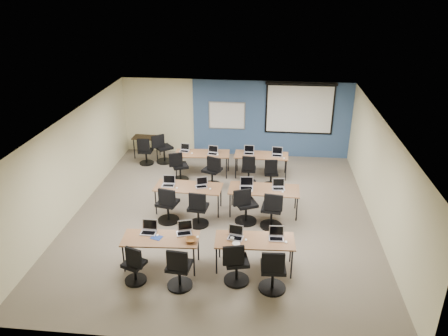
# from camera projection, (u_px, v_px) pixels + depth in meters

# --- Properties ---
(floor) EXTENTS (8.00, 9.00, 0.02)m
(floor) POSITION_uv_depth(u_px,v_px,m) (222.00, 215.00, 11.84)
(floor) COLOR #6B6354
(floor) RESTS_ON ground
(ceiling) EXTENTS (8.00, 9.00, 0.02)m
(ceiling) POSITION_uv_depth(u_px,v_px,m) (222.00, 120.00, 10.74)
(ceiling) COLOR white
(ceiling) RESTS_ON ground
(wall_back) EXTENTS (8.00, 0.04, 2.70)m
(wall_back) POSITION_uv_depth(u_px,v_px,m) (236.00, 118.00, 15.38)
(wall_back) COLOR beige
(wall_back) RESTS_ON ground
(wall_front) EXTENTS (8.00, 0.04, 2.70)m
(wall_front) POSITION_uv_depth(u_px,v_px,m) (192.00, 282.00, 7.21)
(wall_front) COLOR beige
(wall_front) RESTS_ON ground
(wall_left) EXTENTS (0.04, 9.00, 2.70)m
(wall_left) POSITION_uv_depth(u_px,v_px,m) (73.00, 164.00, 11.67)
(wall_left) COLOR beige
(wall_left) RESTS_ON ground
(wall_right) EXTENTS (0.04, 9.00, 2.70)m
(wall_right) POSITION_uv_depth(u_px,v_px,m) (381.00, 177.00, 10.92)
(wall_right) COLOR beige
(wall_right) RESTS_ON ground
(blue_accent_panel) EXTENTS (5.50, 0.04, 2.70)m
(blue_accent_panel) POSITION_uv_depth(u_px,v_px,m) (271.00, 119.00, 15.23)
(blue_accent_panel) COLOR #3D5977
(blue_accent_panel) RESTS_ON wall_back
(whiteboard) EXTENTS (1.28, 0.03, 0.98)m
(whiteboard) POSITION_uv_depth(u_px,v_px,m) (227.00, 116.00, 15.30)
(whiteboard) COLOR #ACB0B3
(whiteboard) RESTS_ON wall_back
(projector_screen) EXTENTS (2.40, 0.10, 1.82)m
(projector_screen) POSITION_uv_depth(u_px,v_px,m) (300.00, 106.00, 14.87)
(projector_screen) COLOR black
(projector_screen) RESTS_ON wall_back
(training_table_front_left) EXTENTS (1.67, 0.70, 0.73)m
(training_table_front_left) POSITION_uv_depth(u_px,v_px,m) (161.00, 240.00, 9.54)
(training_table_front_left) COLOR #986028
(training_table_front_left) RESTS_ON floor
(training_table_front_right) EXTENTS (1.73, 0.72, 0.73)m
(training_table_front_right) POSITION_uv_depth(u_px,v_px,m) (255.00, 242.00, 9.48)
(training_table_front_right) COLOR olive
(training_table_front_right) RESTS_ON floor
(training_table_mid_left) EXTENTS (1.82, 0.76, 0.73)m
(training_table_mid_left) POSITION_uv_depth(u_px,v_px,m) (188.00, 188.00, 11.84)
(training_table_mid_left) COLOR brown
(training_table_mid_left) RESTS_ON floor
(training_table_mid_right) EXTENTS (1.89, 0.79, 0.73)m
(training_table_mid_right) POSITION_uv_depth(u_px,v_px,m) (264.00, 190.00, 11.71)
(training_table_mid_right) COLOR #A57A46
(training_table_mid_right) RESTS_ON floor
(training_table_back_left) EXTENTS (1.74, 0.73, 0.73)m
(training_table_back_left) POSITION_uv_depth(u_px,v_px,m) (202.00, 154.00, 14.04)
(training_table_back_left) COLOR brown
(training_table_back_left) RESTS_ON floor
(training_table_back_right) EXTENTS (1.70, 0.71, 0.73)m
(training_table_back_right) POSITION_uv_depth(u_px,v_px,m) (261.00, 156.00, 13.91)
(training_table_back_right) COLOR #AA5C2D
(training_table_back_right) RESTS_ON floor
(laptop_0) EXTENTS (0.35, 0.29, 0.26)m
(laptop_0) POSITION_uv_depth(u_px,v_px,m) (149.00, 229.00, 9.71)
(laptop_0) COLOR #B5B5B5
(laptop_0) RESTS_ON training_table_front_left
(mouse_0) EXTENTS (0.06, 0.09, 0.03)m
(mouse_0) POSITION_uv_depth(u_px,v_px,m) (157.00, 235.00, 9.60)
(mouse_0) COLOR white
(mouse_0) RESTS_ON training_table_front_left
(task_chair_0) EXTENTS (0.49, 0.47, 0.95)m
(task_chair_0) POSITION_uv_depth(u_px,v_px,m) (135.00, 268.00, 9.11)
(task_chair_0) COLOR black
(task_chair_0) RESTS_ON floor
(laptop_1) EXTENTS (0.33, 0.28, 0.25)m
(laptop_1) POSITION_uv_depth(u_px,v_px,m) (184.00, 230.00, 9.69)
(laptop_1) COLOR #AAAAAA
(laptop_1) RESTS_ON training_table_front_left
(mouse_1) EXTENTS (0.08, 0.10, 0.03)m
(mouse_1) POSITION_uv_depth(u_px,v_px,m) (198.00, 237.00, 9.53)
(mouse_1) COLOR white
(mouse_1) RESTS_ON training_table_front_left
(task_chair_1) EXTENTS (0.54, 0.54, 1.02)m
(task_chair_1) POSITION_uv_depth(u_px,v_px,m) (179.00, 271.00, 8.95)
(task_chair_1) COLOR black
(task_chair_1) RESTS_ON floor
(laptop_2) EXTENTS (0.33, 0.28, 0.25)m
(laptop_2) POSITION_uv_depth(u_px,v_px,m) (236.00, 235.00, 9.53)
(laptop_2) COLOR #B6B7BD
(laptop_2) RESTS_ON training_table_front_right
(mouse_2) EXTENTS (0.07, 0.09, 0.03)m
(mouse_2) POSITION_uv_depth(u_px,v_px,m) (246.00, 240.00, 9.44)
(mouse_2) COLOR white
(mouse_2) RESTS_ON training_table_front_right
(task_chair_2) EXTENTS (0.54, 0.54, 1.02)m
(task_chair_2) POSITION_uv_depth(u_px,v_px,m) (236.00, 266.00, 9.10)
(task_chair_2) COLOR black
(task_chair_2) RESTS_ON floor
(laptop_3) EXTENTS (0.32, 0.28, 0.25)m
(laptop_3) POSITION_uv_depth(u_px,v_px,m) (276.00, 236.00, 9.49)
(laptop_3) COLOR #AAAAB6
(laptop_3) RESTS_ON training_table_front_right
(mouse_3) EXTENTS (0.07, 0.11, 0.04)m
(mouse_3) POSITION_uv_depth(u_px,v_px,m) (286.00, 242.00, 9.35)
(mouse_3) COLOR white
(mouse_3) RESTS_ON training_table_front_right
(task_chair_3) EXTENTS (0.57, 0.57, 1.04)m
(task_chair_3) POSITION_uv_depth(u_px,v_px,m) (273.00, 273.00, 8.87)
(task_chair_3) COLOR black
(task_chair_3) RESTS_ON floor
(laptop_4) EXTENTS (0.34, 0.29, 0.26)m
(laptop_4) POSITION_uv_depth(u_px,v_px,m) (169.00, 183.00, 11.87)
(laptop_4) COLOR silver
(laptop_4) RESTS_ON training_table_mid_left
(mouse_4) EXTENTS (0.07, 0.10, 0.03)m
(mouse_4) POSITION_uv_depth(u_px,v_px,m) (177.00, 188.00, 11.72)
(mouse_4) COLOR white
(mouse_4) RESTS_ON training_table_mid_left
(task_chair_4) EXTENTS (0.57, 0.57, 1.04)m
(task_chair_4) POSITION_uv_depth(u_px,v_px,m) (168.00, 207.00, 11.36)
(task_chair_4) COLOR black
(task_chair_4) RESTS_ON floor
(laptop_5) EXTENTS (0.31, 0.26, 0.24)m
(laptop_5) POSITION_uv_depth(u_px,v_px,m) (202.00, 184.00, 11.81)
(laptop_5) COLOR #AEAEAE
(laptop_5) RESTS_ON training_table_mid_left
(mouse_5) EXTENTS (0.07, 0.10, 0.04)m
(mouse_5) POSITION_uv_depth(u_px,v_px,m) (210.00, 189.00, 11.67)
(mouse_5) COLOR white
(mouse_5) RESTS_ON training_table_mid_left
(task_chair_5) EXTENTS (0.54, 0.54, 1.02)m
(task_chair_5) POSITION_uv_depth(u_px,v_px,m) (198.00, 211.00, 11.20)
(task_chair_5) COLOR black
(task_chair_5) RESTS_ON floor
(laptop_6) EXTENTS (0.36, 0.31, 0.27)m
(laptop_6) POSITION_uv_depth(u_px,v_px,m) (246.00, 185.00, 11.74)
(laptop_6) COLOR #B0B1BE
(laptop_6) RESTS_ON training_table_mid_right
(mouse_6) EXTENTS (0.08, 0.11, 0.03)m
(mouse_6) POSITION_uv_depth(u_px,v_px,m) (251.00, 191.00, 11.54)
(mouse_6) COLOR white
(mouse_6) RESTS_ON training_table_mid_right
(task_chair_6) EXTENTS (0.62, 0.58, 1.05)m
(task_chair_6) POSITION_uv_depth(u_px,v_px,m) (245.00, 208.00, 11.32)
(task_chair_6) COLOR black
(task_chair_6) RESTS_ON floor
(laptop_7) EXTENTS (0.33, 0.28, 0.25)m
(laptop_7) POSITION_uv_depth(u_px,v_px,m) (278.00, 186.00, 11.70)
(laptop_7) COLOR #B7B7C2
(laptop_7) RESTS_ON training_table_mid_right
(mouse_7) EXTENTS (0.08, 0.10, 0.03)m
(mouse_7) POSITION_uv_depth(u_px,v_px,m) (283.00, 192.00, 11.51)
(mouse_7) COLOR white
(mouse_7) RESTS_ON training_table_mid_right
(task_chair_7) EXTENTS (0.57, 0.57, 1.05)m
(task_chair_7) POSITION_uv_depth(u_px,v_px,m) (272.00, 213.00, 11.11)
(task_chair_7) COLOR black
(task_chair_7) RESTS_ON floor
(laptop_8) EXTENTS (0.30, 0.26, 0.23)m
(laptop_8) POSITION_uv_depth(u_px,v_px,m) (185.00, 149.00, 14.16)
(laptop_8) COLOR silver
(laptop_8) RESTS_ON training_table_back_left
(mouse_8) EXTENTS (0.07, 0.10, 0.04)m
(mouse_8) POSITION_uv_depth(u_px,v_px,m) (192.00, 153.00, 13.98)
(mouse_8) COLOR white
(mouse_8) RESTS_ON training_table_back_left
(task_chair_8) EXTENTS (0.56, 0.52, 1.00)m
(task_chair_8) POSITION_uv_depth(u_px,v_px,m) (179.00, 169.00, 13.66)
(task_chair_8) COLOR black
(task_chair_8) RESTS_ON floor
(laptop_9) EXTENTS (0.32, 0.27, 0.24)m
(laptop_9) POSITION_uv_depth(u_px,v_px,m) (213.00, 152.00, 13.96)
(laptop_9) COLOR silver
(laptop_9) RESTS_ON training_table_back_left
(mouse_9) EXTENTS (0.09, 0.12, 0.04)m
(mouse_9) POSITION_uv_depth(u_px,v_px,m) (218.00, 155.00, 13.87)
(mouse_9) COLOR white
(mouse_9) RESTS_ON training_table_back_left
(task_chair_9) EXTENTS (0.59, 0.56, 1.03)m
(task_chair_9) POSITION_uv_depth(u_px,v_px,m) (213.00, 174.00, 13.30)
(task_chair_9) COLOR black
(task_chair_9) RESTS_ON floor
(laptop_10) EXTENTS (0.32, 0.27, 0.24)m
(laptop_10) POSITION_uv_depth(u_px,v_px,m) (249.00, 152.00, 13.98)
(laptop_10) COLOR silver
(laptop_10) RESTS_ON training_table_back_right
(mouse_10) EXTENTS (0.08, 0.10, 0.03)m
(mouse_10) POSITION_uv_depth(u_px,v_px,m) (252.00, 157.00, 13.71)
(mouse_10) COLOR white
(mouse_10) RESTS_ON training_table_back_right
(task_chair_10) EXTENTS (0.49, 0.49, 0.97)m
(task_chair_10) POSITION_uv_depth(u_px,v_px,m) (249.00, 172.00, 13.49)
(task_chair_10) COLOR black
(task_chair_10) RESTS_ON floor
(laptop_11) EXTENTS (0.33, 0.28, 0.25)m
(laptop_11) POSITION_uv_depth(u_px,v_px,m) (277.00, 153.00, 13.82)
(laptop_11) COLOR silver
(laptop_11) RESTS_ON training_table_back_right
(mouse_11) EXTENTS (0.07, 0.10, 0.03)m
(mouse_11) POSITION_uv_depth(u_px,v_px,m) (284.00, 158.00, 13.61)
(mouse_11) COLOR white
(mouse_11) RESTS_ON training_table_back_right
(task_chair_11) EXTENTS (0.46, 0.46, 0.95)m
(task_chair_11) POSITION_uv_depth(u_px,v_px,m) (271.00, 175.00, 13.30)
(task_chair_11) COLOR black
(task_chair_11) RESTS_ON floor
(blue_mousepad) EXTENTS (0.28, 0.26, 0.01)m
(blue_mousepad) POSITION_uv_depth(u_px,v_px,m) (157.00, 237.00, 9.53)
(blue_mousepad) COLOR navy
(blue_mousepad) RESTS_ON training_table_front_left
(snack_bowl) EXTENTS (0.35, 0.35, 0.07)m
(snack_bowl) POSITION_uv_depth(u_px,v_px,m) (191.00, 240.00, 9.39)
(snack_bowl) COLOR brown
(snack_bowl) RESTS_ON training_table_front_left
(snack_plate) EXTENTS (0.19, 0.19, 0.01)m
(snack_plate) POSITION_uv_depth(u_px,v_px,m) (236.00, 243.00, 9.31)
(snack_plate) COLOR white
(snack_plate) RESTS_ON training_table_front_right
(coffee_cup) EXTENTS (0.10, 0.10, 0.07)m
(coffee_cup) POSITION_uv_depth(u_px,v_px,m) (232.00, 239.00, 9.39)
(coffee_cup) COLOR white
(coffee_cup) RESTS_ON snack_plate
(utility_table) EXTENTS (0.94, 0.52, 0.75)m
(utility_table) POSITION_uv_depth(u_px,v_px,m) (146.00, 139.00, 15.38)
(utility_table) COLOR black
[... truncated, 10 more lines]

